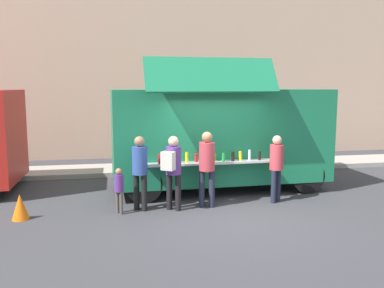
% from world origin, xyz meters
% --- Properties ---
extents(ground_plane, '(60.00, 60.00, 0.00)m').
position_xyz_m(ground_plane, '(0.00, 0.00, 0.00)').
color(ground_plane, '#38383D').
extents(curb_strip, '(28.00, 1.60, 0.15)m').
position_xyz_m(curb_strip, '(-3.65, 5.19, 0.07)').
color(curb_strip, '#9E998E').
rests_on(curb_strip, ground).
extents(building_behind, '(32.00, 2.40, 7.47)m').
position_xyz_m(building_behind, '(-2.65, 9.09, 3.74)').
color(building_behind, tan).
rests_on(building_behind, ground).
extents(food_truck_main, '(5.76, 3.07, 3.47)m').
position_xyz_m(food_truck_main, '(0.35, 2.57, 1.49)').
color(food_truck_main, '#1A774D').
rests_on(food_truck_main, ground).
extents(traffic_cone_orange, '(0.36, 0.36, 0.55)m').
position_xyz_m(traffic_cone_orange, '(-4.44, 0.68, 0.28)').
color(traffic_cone_orange, orange).
rests_on(traffic_cone_orange, ground).
extents(trash_bin, '(0.60, 0.60, 0.94)m').
position_xyz_m(trash_bin, '(4.01, 4.89, 0.47)').
color(trash_bin, '#2C5B36').
rests_on(trash_bin, ground).
extents(customer_front_ordering, '(0.36, 0.36, 1.77)m').
position_xyz_m(customer_front_ordering, '(-0.36, 0.83, 1.06)').
color(customer_front_ordering, '#1F2536').
rests_on(customer_front_ordering, ground).
extents(customer_mid_with_backpack, '(0.49, 0.55, 1.70)m').
position_xyz_m(customer_mid_with_backpack, '(-1.17, 0.71, 1.04)').
color(customer_mid_with_backpack, black).
rests_on(customer_mid_with_backpack, ground).
extents(customer_rear_waiting, '(0.35, 0.35, 1.70)m').
position_xyz_m(customer_rear_waiting, '(-1.90, 0.88, 1.01)').
color(customer_rear_waiting, black).
rests_on(customer_rear_waiting, ground).
extents(customer_extra_browsing, '(0.33, 0.33, 1.63)m').
position_xyz_m(customer_extra_browsing, '(1.38, 0.93, 0.98)').
color(customer_extra_browsing, '#1E2336').
rests_on(customer_extra_browsing, ground).
extents(child_near_queue, '(0.21, 0.21, 1.02)m').
position_xyz_m(child_near_queue, '(-2.37, 0.70, 0.61)').
color(child_near_queue, '#4F4A44').
rests_on(child_near_queue, ground).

